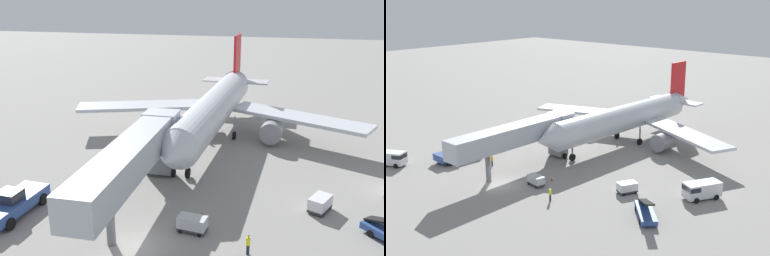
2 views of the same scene
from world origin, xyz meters
The scene contains 12 objects.
ground_plane centered at (0.00, 0.00, 0.00)m, with size 300.00×300.00×0.00m, color gray.
airplane_at_gate centered at (1.72, 26.00, 4.23)m, with size 39.24×38.59×12.07m.
jet_bridge centered at (-1.91, 5.78, 5.13)m, with size 3.45×21.27×6.86m.
pushback_tug centered at (-12.09, 2.16, 1.14)m, with size 3.31×7.22×2.46m.
belt_loader_truck centered at (19.78, 4.65, 0.74)m, with size 5.13×5.36×2.85m.
service_van_mid_center centered at (-17.48, -5.68, 1.20)m, with size 4.77×3.71×2.11m.
service_van_outer_left centered at (22.00, 13.41, 1.20)m, with size 3.93×4.96×2.10m.
baggage_cart_mid_left centered at (14.21, 8.84, 0.78)m, with size 2.32×2.75×1.40m.
baggage_cart_near_center centered at (3.84, 2.94, 0.76)m, with size 2.51×1.58×1.37m.
ground_crew_worker_foreground centered at (-6.29, 3.85, 0.92)m, with size 0.36×0.36×1.73m.
ground_crew_worker_midground centered at (8.61, 0.73, 0.90)m, with size 0.45×0.45×1.70m.
safety_cone_alpha centered at (4.12, 5.57, 0.24)m, with size 0.32×0.32×0.49m.
Camera 2 is at (46.80, -37.63, 24.50)m, focal length 45.24 mm.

